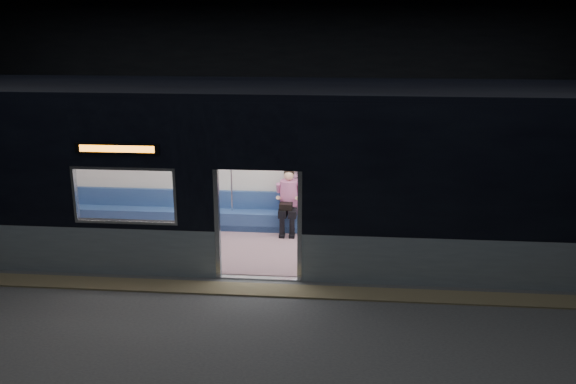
# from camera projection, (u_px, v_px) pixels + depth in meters

# --- Properties ---
(station_floor) EXTENTS (24.00, 14.00, 0.01)m
(station_floor) POSITION_uv_depth(u_px,v_px,m) (250.00, 305.00, 10.10)
(station_floor) COLOR #47494C
(station_floor) RESTS_ON ground
(station_envelope) EXTENTS (24.00, 14.00, 5.00)m
(station_envelope) POSITION_uv_depth(u_px,v_px,m) (246.00, 82.00, 9.08)
(station_envelope) COLOR black
(station_envelope) RESTS_ON station_floor
(tactile_strip) EXTENTS (22.80, 0.50, 0.03)m
(tactile_strip) POSITION_uv_depth(u_px,v_px,m) (255.00, 290.00, 10.62)
(tactile_strip) COLOR #8C7F59
(tactile_strip) RESTS_ON station_floor
(metro_car) EXTENTS (18.00, 3.04, 3.35)m
(metro_car) POSITION_uv_depth(u_px,v_px,m) (268.00, 161.00, 12.02)
(metro_car) COLOR #92A2AE
(metro_car) RESTS_ON station_floor
(passenger) EXTENTS (0.45, 0.73, 1.40)m
(passenger) POSITION_uv_depth(u_px,v_px,m) (289.00, 197.00, 13.24)
(passenger) COLOR black
(passenger) RESTS_ON metro_car
(handbag) EXTENTS (0.33, 0.30, 0.14)m
(handbag) POSITION_uv_depth(u_px,v_px,m) (286.00, 206.00, 13.05)
(handbag) COLOR black
(handbag) RESTS_ON passenger
(transit_map) EXTENTS (0.89, 0.03, 0.58)m
(transit_map) POSITION_uv_depth(u_px,v_px,m) (313.00, 166.00, 13.31)
(transit_map) COLOR white
(transit_map) RESTS_ON metro_car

